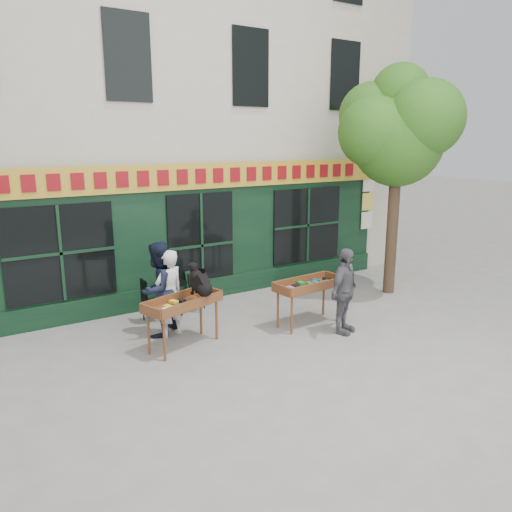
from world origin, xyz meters
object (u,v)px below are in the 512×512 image
(woman, at_px, (169,293))
(man_left, at_px, (158,289))
(book_cart_right, at_px, (309,287))
(dog, at_px, (201,279))
(man_right, at_px, (344,291))
(bistro_table, at_px, (174,292))
(book_cart_center, at_px, (183,305))

(woman, xyz_separation_m, man_left, (-0.16, 0.16, 0.07))
(book_cart_right, bearing_deg, dog, 169.31)
(man_right, xyz_separation_m, bistro_table, (-2.47, 2.78, -0.33))
(bistro_table, distance_m, man_left, 1.21)
(book_cart_center, height_order, dog, dog)
(woman, bearing_deg, man_right, 132.73)
(book_cart_center, relative_size, woman, 0.92)
(book_cart_right, distance_m, bistro_table, 2.99)
(dog, relative_size, man_left, 0.32)
(dog, bearing_deg, woman, 99.10)
(man_left, bearing_deg, dog, 86.69)
(book_cart_center, relative_size, man_left, 0.85)
(woman, height_order, man_right, woman)
(book_cart_right, bearing_deg, man_left, 154.46)
(dog, distance_m, man_right, 2.88)
(man_right, bearing_deg, man_left, 125.29)
(man_right, bearing_deg, book_cart_right, 87.75)
(book_cart_right, distance_m, man_left, 3.09)
(book_cart_center, distance_m, man_right, 3.20)
(book_cart_center, distance_m, woman, 0.65)
(man_right, bearing_deg, bistro_table, 107.60)
(dog, distance_m, man_left, 1.06)
(man_left, bearing_deg, book_cart_center, 67.19)
(man_right, bearing_deg, woman, 126.14)
(man_right, relative_size, bistro_table, 2.30)
(woman, xyz_separation_m, man_right, (3.01, -1.72, -0.00))
(book_cart_center, distance_m, man_left, 0.83)
(man_right, height_order, man_left, man_left)
(woman, xyz_separation_m, book_cart_right, (2.71, -0.97, -0.05))
(book_cart_center, height_order, woman, woman)
(dog, relative_size, man_right, 0.34)
(book_cart_right, relative_size, man_left, 0.81)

